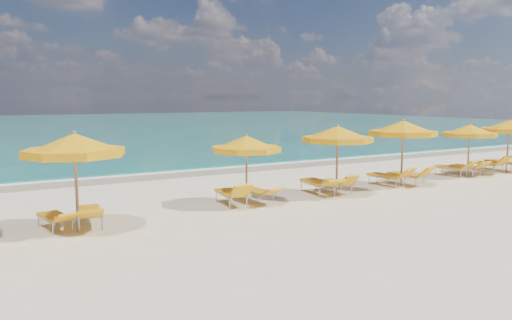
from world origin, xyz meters
TOP-DOWN VIEW (x-y plane):
  - ground_plane at (0.00, 0.00)m, footprint 120.00×120.00m
  - ocean at (0.00, 48.00)m, footprint 120.00×80.00m
  - wet_sand_band at (0.00, 7.40)m, footprint 120.00×2.60m
  - foam_line at (0.00, 8.20)m, footprint 120.00×1.20m
  - whitecap_near at (-6.00, 17.00)m, footprint 14.00×0.36m
  - whitecap_far at (8.00, 24.00)m, footprint 18.00×0.30m
  - umbrella_2 at (-6.31, -0.50)m, footprint 2.58×2.58m
  - umbrella_3 at (-1.11, 0.16)m, footprint 2.32×2.32m
  - umbrella_4 at (2.28, -0.08)m, footprint 2.64×2.64m
  - umbrella_5 at (5.58, 0.13)m, footprint 2.68×2.68m
  - umbrella_6 at (9.76, 0.39)m, footprint 2.45×2.45m
  - umbrella_7 at (12.30, 0.29)m, footprint 2.66×2.66m
  - lounger_2_left at (-6.77, -0.03)m, footprint 0.85×1.73m
  - lounger_2_right at (-5.95, -0.09)m, footprint 0.87×1.97m
  - lounger_3_left at (-1.56, 0.33)m, footprint 0.77×1.84m
  - lounger_3_right at (-0.62, 0.35)m, footprint 0.71×1.79m
  - lounger_4_left at (1.89, 0.42)m, footprint 0.89×2.11m
  - lounger_4_right at (2.67, 0.38)m, footprint 0.67×1.71m
  - lounger_5_left at (5.19, 0.47)m, footprint 0.94×1.90m
  - lounger_5_right at (6.11, 0.31)m, footprint 0.91×1.88m
  - lounger_6_left at (9.32, 0.82)m, footprint 0.87×1.80m
  - lounger_6_right at (10.15, 0.74)m, footprint 0.61×1.73m
  - lounger_7_left at (11.78, 0.89)m, footprint 0.66×1.80m
  - lounger_7_right at (12.78, 0.77)m, footprint 0.68×1.95m

SIDE VIEW (x-z plane):
  - ground_plane at x=0.00m, z-range 0.00..0.00m
  - ocean at x=0.00m, z-range -0.15..0.15m
  - wet_sand_band at x=0.00m, z-range -0.01..0.01m
  - foam_line at x=0.00m, z-range -0.01..0.01m
  - whitecap_near at x=-6.00m, z-range -0.03..0.03m
  - whitecap_far at x=8.00m, z-range -0.03..0.03m
  - lounger_2_left at x=-6.77m, z-range -0.12..0.51m
  - lounger_3_right at x=-0.62m, z-range -0.11..0.52m
  - lounger_6_right at x=10.15m, z-range -0.15..0.57m
  - lounger_4_right at x=2.67m, z-range -0.18..0.60m
  - lounger_6_left at x=9.32m, z-range -0.18..0.61m
  - lounger_2_right at x=-5.95m, z-range -0.13..0.57m
  - lounger_5_left at x=5.19m, z-range -0.18..0.63m
  - lounger_5_right at x=6.11m, z-range -0.19..0.63m
  - lounger_7_left at x=11.78m, z-range -0.20..0.64m
  - lounger_3_left at x=-1.56m, z-range -0.20..0.65m
  - lounger_7_right at x=12.78m, z-range -0.18..0.65m
  - lounger_4_left at x=1.89m, z-range -0.13..0.61m
  - umbrella_3 at x=-1.11m, z-range 0.78..3.01m
  - umbrella_6 at x=9.76m, z-range 0.80..3.08m
  - umbrella_7 at x=12.30m, z-range 0.85..3.27m
  - umbrella_4 at x=2.28m, z-range 0.87..3.32m
  - umbrella_2 at x=-6.31m, z-range 0.89..3.43m
  - umbrella_5 at x=5.58m, z-range 0.90..3.46m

